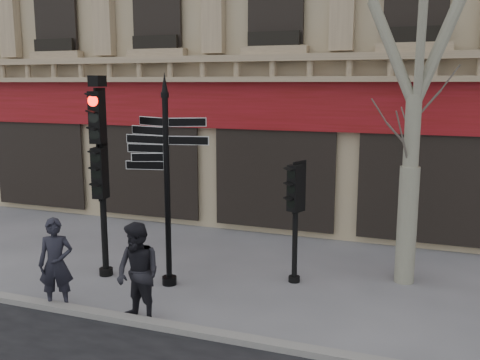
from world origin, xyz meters
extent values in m
plane|color=#5B5B60|center=(0.00, 0.00, 0.00)|extent=(80.00, 80.00, 0.00)
cube|color=gray|center=(0.00, -1.40, 0.06)|extent=(80.00, 0.25, 0.12)
cube|color=maroon|center=(0.00, 4.88, 3.60)|extent=(28.00, 0.25, 1.30)
cube|color=#877258|center=(0.00, 4.65, 4.57)|extent=(28.00, 0.35, 0.74)
cylinder|color=black|center=(-0.97, 0.51, 1.96)|extent=(0.12, 0.12, 3.91)
cylinder|color=black|center=(-0.97, 0.51, 0.09)|extent=(0.30, 0.30, 0.17)
cone|color=black|center=(-0.97, 0.51, 4.22)|extent=(0.13, 0.13, 0.39)
cylinder|color=black|center=(-2.55, 0.51, 2.00)|extent=(0.14, 0.14, 4.00)
cylinder|color=black|center=(-2.55, 0.51, 0.08)|extent=(0.30, 0.30, 0.16)
cube|color=black|center=(-2.55, 0.51, 2.31)|extent=(0.53, 0.42, 1.09)
cube|color=black|center=(-2.55, 0.51, 3.49)|extent=(0.53, 0.42, 1.09)
sphere|color=#FF0C05|center=(-2.55, 0.51, 3.78)|extent=(0.23, 0.23, 0.23)
cube|color=black|center=(-2.55, 0.51, 4.24)|extent=(0.30, 0.36, 0.23)
cylinder|color=black|center=(1.47, 1.57, 1.27)|extent=(0.12, 0.12, 2.55)
cylinder|color=black|center=(1.47, 1.57, 0.07)|extent=(0.27, 0.27, 0.14)
cube|color=black|center=(1.47, 1.57, 2.07)|extent=(0.51, 0.44, 0.97)
cylinder|color=gray|center=(3.68, 2.40, 1.25)|extent=(0.41, 0.41, 2.50)
cylinder|color=gray|center=(3.68, 2.40, 3.18)|extent=(0.32, 0.32, 1.59)
imported|color=black|center=(-2.37, -1.30, 0.87)|extent=(0.76, 0.66, 1.75)
imported|color=black|center=(-0.61, -1.30, 0.91)|extent=(1.04, 0.91, 1.82)
camera|label=1|loc=(4.17, -9.04, 4.20)|focal=40.00mm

